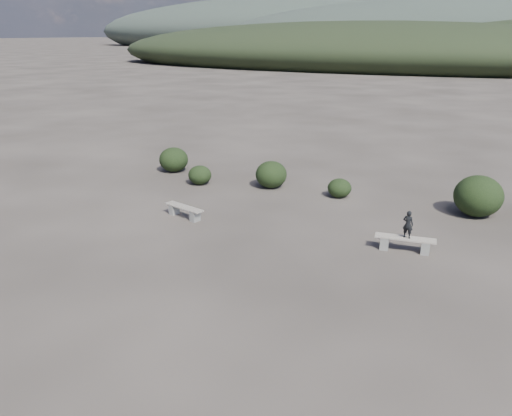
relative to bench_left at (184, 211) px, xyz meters
The scene contains 10 objects.
ground 5.50m from the bench_left, 48.16° to the right, with size 1200.00×1200.00×0.00m, color #2F2924.
bench_left is the anchor object (origin of this frame).
bench_right 7.86m from the bench_left, ahead, with size 1.87×0.70×0.46m.
seated_person 7.92m from the bench_left, ahead, with size 0.32×0.21×0.88m, color black.
shrub_a 4.31m from the bench_left, 116.37° to the left, with size 1.04×1.04×0.85m, color black.
shrub_b 5.05m from the bench_left, 76.96° to the left, with size 1.37×1.37×1.18m, color black.
shrub_c 6.55m from the bench_left, 49.71° to the left, with size 0.98×0.98×0.78m, color black.
shrub_d 10.85m from the bench_left, 29.12° to the left, with size 1.75×1.75×1.53m, color black.
shrub_f 6.65m from the bench_left, 129.99° to the left, with size 1.40×1.40×1.19m, color black.
mountain_ridges 335.16m from the bench_left, 90.65° to the left, with size 500.00×400.00×56.00m.
Camera 1 is at (6.76, -9.89, 6.44)m, focal length 35.00 mm.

